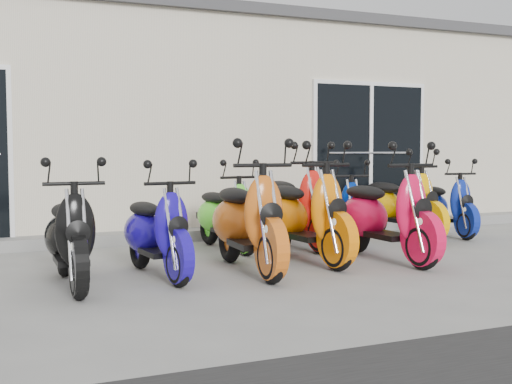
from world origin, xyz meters
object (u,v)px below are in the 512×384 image
scooter_back_red (295,195)px  scooter_back_extra (446,197)px  scooter_front_blue (156,218)px  scooter_back_green (226,204)px  scooter_front_orange_b (304,202)px  scooter_back_yellow (401,194)px  scooter_back_blue (340,201)px  scooter_front_red (386,201)px  scooter_front_black (70,222)px  scooter_front_orange_a (248,206)px

scooter_back_red → scooter_back_extra: (2.52, 0.15, -0.11)m
scooter_front_blue → scooter_back_red: (2.10, 1.18, 0.09)m
scooter_back_green → scooter_back_extra: scooter_back_green is taller
scooter_back_green → scooter_front_orange_b: bearing=-72.1°
scooter_back_extra → scooter_back_yellow: bearing=-167.2°
scooter_back_green → scooter_back_blue: (1.65, 0.01, -0.01)m
scooter_front_orange_b → scooter_back_blue: scooter_front_orange_b is taller
scooter_back_red → scooter_back_yellow: scooter_back_red is taller
scooter_front_orange_b → scooter_front_red: 0.93m
scooter_front_blue → scooter_back_extra: size_ratio=1.04×
scooter_back_red → scooter_back_extra: 2.53m
scooter_front_black → scooter_back_blue: (3.70, 1.47, -0.04)m
scooter_front_blue → scooter_back_blue: (2.86, 1.33, -0.02)m
scooter_front_red → scooter_back_red: bearing=108.7°
scooter_front_orange_a → scooter_front_orange_b: bearing=21.9°
scooter_back_red → scooter_back_extra: bearing=0.1°
scooter_front_red → scooter_back_red: scooter_back_red is taller
scooter_front_blue → scooter_back_green: size_ratio=1.03×
scooter_front_orange_a → scooter_front_blue: bearing=175.4°
scooter_back_red → scooter_back_blue: size_ratio=1.20×
scooter_front_orange_a → scooter_front_red: (1.69, 0.01, -0.01)m
scooter_back_green → scooter_back_red: size_ratio=0.84×
scooter_front_black → scooter_back_blue: 3.98m
scooter_front_black → scooter_front_orange_a: (1.77, 0.04, 0.09)m
scooter_front_orange_a → scooter_back_extra: size_ratio=1.22×
scooter_back_blue → scooter_back_yellow: 0.92m
scooter_front_orange_a → scooter_back_green: (0.28, 1.42, -0.12)m
scooter_front_orange_a → scooter_front_orange_b: (0.80, 0.29, -0.01)m
scooter_front_blue → scooter_front_orange_a: bearing=-13.5°
scooter_front_orange_b → scooter_back_red: 1.05m
scooter_back_red → scooter_back_extra: scooter_back_red is taller
scooter_front_black → scooter_front_blue: 0.86m
scooter_front_orange_a → scooter_back_red: bearing=49.3°
scooter_back_yellow → scooter_back_blue: bearing=167.3°
scooter_front_orange_b → scooter_back_extra: size_ratio=1.20×
scooter_front_black → scooter_back_yellow: scooter_back_yellow is taller
scooter_front_orange_a → scooter_back_red: scooter_front_orange_a is taller
scooter_front_black → scooter_back_green: size_ratio=1.05×
scooter_back_yellow → scooter_front_blue: bearing=-168.6°
scooter_back_blue → scooter_front_red: bearing=-93.2°
scooter_back_blue → scooter_back_extra: 1.77m
scooter_front_black → scooter_back_extra: (5.47, 1.47, -0.04)m
scooter_front_blue → scooter_back_blue: size_ratio=1.04×
scooter_front_orange_b → scooter_back_red: (0.37, 0.99, -0.00)m
scooter_front_black → scooter_front_orange_b: 2.60m
scooter_front_blue → scooter_back_green: 1.79m
scooter_front_orange_b → scooter_front_black: bearing=-178.5°
scooter_back_red → scooter_back_blue: (0.76, 0.15, -0.11)m
scooter_front_blue → scooter_front_orange_b: (1.73, 0.19, 0.09)m
scooter_back_blue → scooter_back_green: bearing=-173.2°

